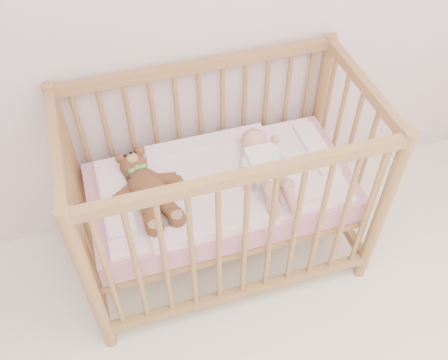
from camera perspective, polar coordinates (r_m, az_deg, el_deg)
name	(u,v)px	position (r m, az deg, el deg)	size (l,w,h in m)	color
crib	(221,190)	(2.35, -0.36, -1.10)	(1.36, 0.76, 1.00)	#AA7448
mattress	(221,192)	(2.36, -0.35, -1.34)	(1.22, 0.62, 0.13)	pink
blanket	(221,181)	(2.30, -0.36, -0.12)	(1.10, 0.58, 0.06)	#F9ABC4
baby	(265,163)	(2.28, 4.69, 1.89)	(0.26, 0.55, 0.13)	white
teddy_bear	(147,188)	(2.19, -8.74, -0.92)	(0.35, 0.50, 0.14)	brown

